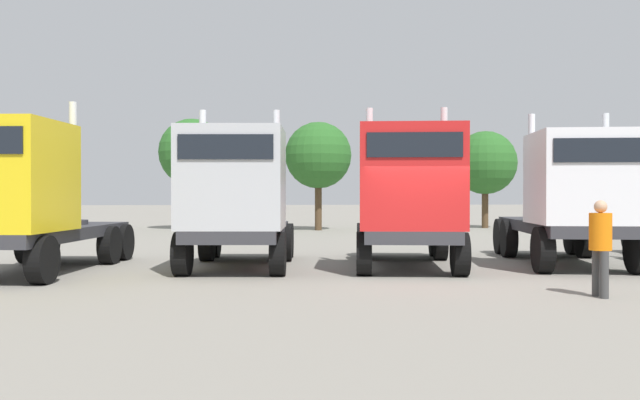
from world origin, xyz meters
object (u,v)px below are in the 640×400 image
at_px(semi_truck_silver, 236,197).
at_px(visitor_in_hivis, 600,241).
at_px(semi_truck_red, 408,197).
at_px(semi_truck_white, 575,198).
at_px(semi_truck_yellow, 19,197).

distance_m(semi_truck_silver, visitor_in_hivis, 8.38).
xyz_separation_m(semi_truck_red, semi_truck_white, (4.35, 0.20, -0.02)).
relative_size(semi_truck_yellow, semi_truck_white, 0.98).
xyz_separation_m(semi_truck_yellow, semi_truck_silver, (4.87, 0.83, -0.02)).
bearing_deg(semi_truck_red, semi_truck_silver, -85.87).
xyz_separation_m(semi_truck_yellow, semi_truck_white, (13.47, 0.72, -0.04)).
relative_size(semi_truck_yellow, visitor_in_hivis, 3.72).
bearing_deg(semi_truck_yellow, semi_truck_red, 100.14).
distance_m(semi_truck_silver, semi_truck_white, 8.59).
height_order(semi_truck_yellow, semi_truck_silver, semi_truck_yellow).
relative_size(semi_truck_red, visitor_in_hivis, 3.58).
bearing_deg(semi_truck_yellow, semi_truck_white, 99.90).
bearing_deg(semi_truck_silver, semi_truck_red, 90.76).
height_order(semi_truck_red, semi_truck_white, semi_truck_red).
height_order(semi_truck_silver, visitor_in_hivis, semi_truck_silver).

